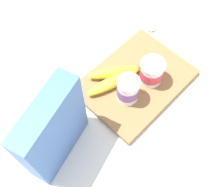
{
  "coord_description": "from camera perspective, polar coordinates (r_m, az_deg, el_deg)",
  "views": [
    {
      "loc": [
        0.4,
        0.28,
        0.8
      ],
      "look_at": [
        0.11,
        0.0,
        0.07
      ],
      "focal_mm": 45.75,
      "sensor_mm": 36.0,
      "label": 1
    }
  ],
  "objects": [
    {
      "name": "ground_plane",
      "position": [
        0.93,
        4.66,
        2.1
      ],
      "size": [
        2.4,
        2.4,
        0.0
      ],
      "primitive_type": "plane",
      "color": "silver"
    },
    {
      "name": "spoon",
      "position": [
        1.08,
        9.29,
        12.93
      ],
      "size": [
        0.13,
        0.08,
        0.01
      ],
      "color": "silver",
      "rests_on": "ground_plane"
    },
    {
      "name": "yogurt_cup_front",
      "position": [
        0.89,
        7.93,
        4.29
      ],
      "size": [
        0.08,
        0.08,
        0.09
      ],
      "color": "white",
      "rests_on": "cutting_board"
    },
    {
      "name": "cereal_box",
      "position": [
        0.73,
        -11.61,
        -7.4
      ],
      "size": [
        0.22,
        0.11,
        0.26
      ],
      "primitive_type": "cube",
      "rotation": [
        0.0,
        0.0,
        0.28
      ],
      "color": "#4770B7",
      "rests_on": "ground_plane"
    },
    {
      "name": "cutting_board",
      "position": [
        0.92,
        4.71,
        2.44
      ],
      "size": [
        0.35,
        0.26,
        0.02
      ],
      "primitive_type": "cube",
      "color": "olive",
      "rests_on": "ground_plane"
    },
    {
      "name": "yogurt_cup_back",
      "position": [
        0.84,
        3.2,
        0.75
      ],
      "size": [
        0.07,
        0.07,
        0.09
      ],
      "color": "white",
      "rests_on": "cutting_board"
    },
    {
      "name": "banana_bunch",
      "position": [
        0.9,
        0.38,
        3.27
      ],
      "size": [
        0.19,
        0.13,
        0.04
      ],
      "color": "yellow",
      "rests_on": "cutting_board"
    }
  ]
}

